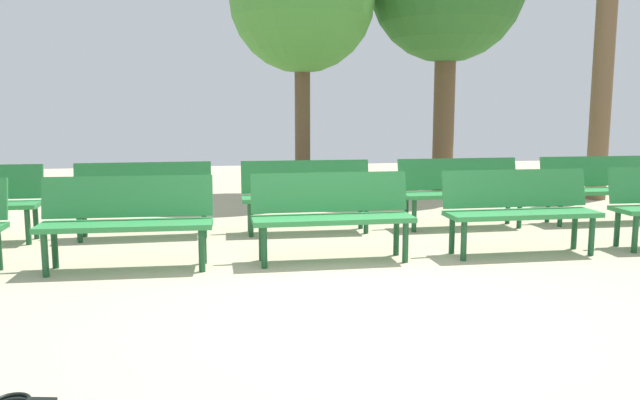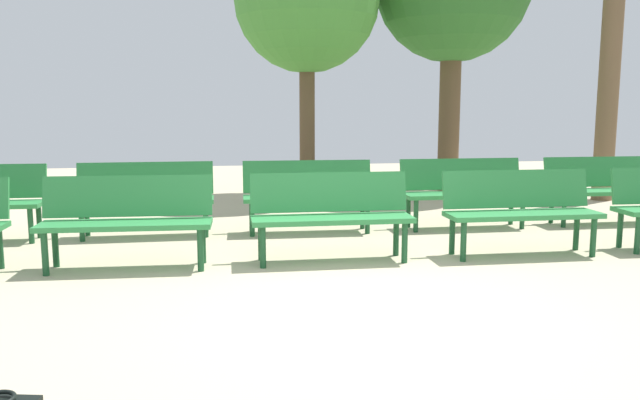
{
  "view_description": "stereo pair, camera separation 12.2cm",
  "coord_description": "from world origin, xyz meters",
  "px_view_note": "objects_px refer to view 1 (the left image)",
  "views": [
    {
      "loc": [
        -1.21,
        -4.51,
        1.53
      ],
      "look_at": [
        0.0,
        2.03,
        0.55
      ],
      "focal_mm": 35.45,
      "sensor_mm": 36.0,
      "label": 1
    },
    {
      "loc": [
        -1.09,
        -4.53,
        1.53
      ],
      "look_at": [
        0.0,
        2.03,
        0.55
      ],
      "focal_mm": 35.45,
      "sensor_mm": 36.0,
      "label": 2
    }
  ],
  "objects_px": {
    "bench_r1_c2": "(307,191)",
    "tree_1": "(601,101)",
    "bench_r0_c2": "(332,211)",
    "bench_r0_c1": "(127,216)",
    "tree_0": "(302,1)",
    "bench_r0_c3": "(519,206)",
    "bench_r1_c1": "(144,194)",
    "bench_r1_c4": "(601,185)",
    "bench_r1_c3": "(461,188)"
  },
  "relations": [
    {
      "from": "bench_r1_c2",
      "to": "tree_1",
      "type": "bearing_deg",
      "value": 22.07
    },
    {
      "from": "bench_r1_c2",
      "to": "bench_r0_c2",
      "type": "bearing_deg",
      "value": -87.43
    },
    {
      "from": "bench_r0_c1",
      "to": "tree_0",
      "type": "bearing_deg",
      "value": 65.69
    },
    {
      "from": "bench_r0_c2",
      "to": "bench_r0_c3",
      "type": "relative_size",
      "value": 1.0
    },
    {
      "from": "bench_r0_c1",
      "to": "bench_r1_c1",
      "type": "relative_size",
      "value": 1.01
    },
    {
      "from": "bench_r1_c2",
      "to": "tree_1",
      "type": "relative_size",
      "value": 0.5
    },
    {
      "from": "bench_r0_c1",
      "to": "bench_r0_c2",
      "type": "distance_m",
      "value": 1.98
    },
    {
      "from": "bench_r0_c1",
      "to": "tree_1",
      "type": "xyz_separation_m",
      "value": [
        7.2,
        3.36,
        1.12
      ]
    },
    {
      "from": "tree_1",
      "to": "tree_0",
      "type": "bearing_deg",
      "value": 163.78
    },
    {
      "from": "bench_r0_c1",
      "to": "bench_r1_c2",
      "type": "relative_size",
      "value": 1.0
    },
    {
      "from": "bench_r1_c1",
      "to": "bench_r1_c4",
      "type": "distance_m",
      "value": 5.93
    },
    {
      "from": "bench_r1_c3",
      "to": "bench_r0_c2",
      "type": "bearing_deg",
      "value": -143.35
    },
    {
      "from": "bench_r0_c1",
      "to": "bench_r1_c4",
      "type": "height_order",
      "value": "same"
    },
    {
      "from": "bench_r1_c3",
      "to": "tree_1",
      "type": "distance_m",
      "value": 3.92
    },
    {
      "from": "bench_r0_c1",
      "to": "bench_r1_c2",
      "type": "height_order",
      "value": "same"
    },
    {
      "from": "bench_r0_c2",
      "to": "tree_0",
      "type": "bearing_deg",
      "value": 85.55
    },
    {
      "from": "bench_r0_c1",
      "to": "bench_r0_c2",
      "type": "relative_size",
      "value": 1.01
    },
    {
      "from": "bench_r1_c1",
      "to": "bench_r1_c4",
      "type": "bearing_deg",
      "value": -1.59
    },
    {
      "from": "bench_r0_c1",
      "to": "bench_r0_c2",
      "type": "xyz_separation_m",
      "value": [
        1.98,
        -0.03,
        0.0
      ]
    },
    {
      "from": "bench_r0_c2",
      "to": "tree_0",
      "type": "distance_m",
      "value": 5.55
    },
    {
      "from": "bench_r0_c1",
      "to": "bench_r1_c2",
      "type": "xyz_separation_m",
      "value": [
        1.97,
        1.48,
        0.0
      ]
    },
    {
      "from": "bench_r0_c3",
      "to": "bench_r1_c3",
      "type": "relative_size",
      "value": 1.0
    },
    {
      "from": "bench_r1_c1",
      "to": "bench_r1_c2",
      "type": "bearing_deg",
      "value": -2.33
    },
    {
      "from": "bench_r1_c3",
      "to": "bench_r1_c4",
      "type": "relative_size",
      "value": 1.0
    },
    {
      "from": "bench_r0_c1",
      "to": "bench_r1_c1",
      "type": "bearing_deg",
      "value": 92.34
    },
    {
      "from": "bench_r0_c2",
      "to": "bench_r1_c1",
      "type": "height_order",
      "value": "same"
    },
    {
      "from": "bench_r1_c1",
      "to": "bench_r1_c3",
      "type": "relative_size",
      "value": 1.0
    },
    {
      "from": "tree_0",
      "to": "tree_1",
      "type": "xyz_separation_m",
      "value": [
        4.76,
        -1.39,
        -1.69
      ]
    },
    {
      "from": "bench_r1_c1",
      "to": "bench_r0_c3",
      "type": "bearing_deg",
      "value": -22.75
    },
    {
      "from": "bench_r1_c4",
      "to": "bench_r1_c2",
      "type": "bearing_deg",
      "value": -179.68
    },
    {
      "from": "bench_r1_c2",
      "to": "bench_r1_c4",
      "type": "height_order",
      "value": "same"
    },
    {
      "from": "bench_r0_c2",
      "to": "bench_r1_c1",
      "type": "distance_m",
      "value": 2.52
    },
    {
      "from": "bench_r0_c3",
      "to": "tree_1",
      "type": "relative_size",
      "value": 0.49
    },
    {
      "from": "bench_r0_c3",
      "to": "bench_r1_c3",
      "type": "height_order",
      "value": "same"
    },
    {
      "from": "bench_r0_c3",
      "to": "bench_r1_c3",
      "type": "distance_m",
      "value": 1.52
    },
    {
      "from": "bench_r0_c2",
      "to": "tree_1",
      "type": "distance_m",
      "value": 6.32
    },
    {
      "from": "bench_r0_c1",
      "to": "bench_r1_c3",
      "type": "relative_size",
      "value": 1.01
    },
    {
      "from": "bench_r0_c3",
      "to": "bench_r1_c1",
      "type": "bearing_deg",
      "value": 158.48
    },
    {
      "from": "bench_r1_c1",
      "to": "tree_1",
      "type": "relative_size",
      "value": 0.49
    },
    {
      "from": "bench_r0_c3",
      "to": "bench_r0_c2",
      "type": "bearing_deg",
      "value": 179.07
    },
    {
      "from": "bench_r0_c3",
      "to": "bench_r1_c4",
      "type": "bearing_deg",
      "value": 38.28
    },
    {
      "from": "bench_r1_c2",
      "to": "bench_r1_c3",
      "type": "relative_size",
      "value": 1.01
    },
    {
      "from": "bench_r1_c1",
      "to": "bench_r0_c1",
      "type": "bearing_deg",
      "value": -90.75
    },
    {
      "from": "tree_1",
      "to": "bench_r0_c3",
      "type": "bearing_deg",
      "value": -133.07
    },
    {
      "from": "bench_r1_c2",
      "to": "tree_0",
      "type": "height_order",
      "value": "tree_0"
    },
    {
      "from": "bench_r0_c1",
      "to": "bench_r0_c3",
      "type": "relative_size",
      "value": 1.01
    },
    {
      "from": "bench_r1_c2",
      "to": "tree_1",
      "type": "xyz_separation_m",
      "value": [
        5.23,
        1.88,
        1.12
      ]
    },
    {
      "from": "bench_r0_c3",
      "to": "tree_0",
      "type": "xyz_separation_m",
      "value": [
        -1.54,
        4.84,
        2.81
      ]
    },
    {
      "from": "bench_r1_c1",
      "to": "bench_r1_c2",
      "type": "height_order",
      "value": "same"
    },
    {
      "from": "bench_r1_c1",
      "to": "bench_r0_c2",
      "type": "bearing_deg",
      "value": -38.95
    }
  ]
}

